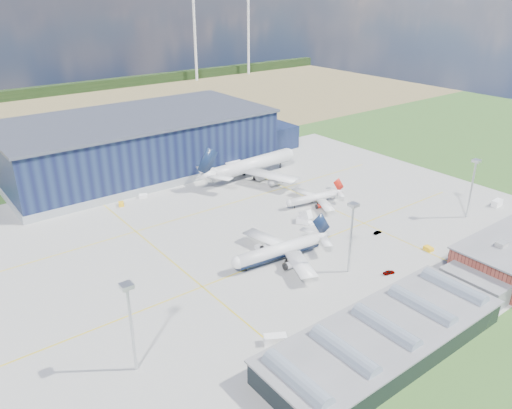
# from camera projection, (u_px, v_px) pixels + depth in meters

# --- Properties ---
(ground) EXTENTS (600.00, 600.00, 0.00)m
(ground) POSITION_uv_depth(u_px,v_px,m) (262.00, 244.00, 169.37)
(ground) COLOR #2C541F
(ground) RESTS_ON ground
(apron) EXTENTS (220.00, 160.00, 0.08)m
(apron) POSITION_uv_depth(u_px,v_px,m) (245.00, 234.00, 176.63)
(apron) COLOR gray
(apron) RESTS_ON ground
(farmland) EXTENTS (600.00, 220.00, 0.01)m
(farmland) POSITION_uv_depth(u_px,v_px,m) (57.00, 119.00, 329.35)
(farmland) COLOR olive
(farmland) RESTS_ON ground
(treeline) EXTENTS (600.00, 8.00, 8.00)m
(treeline) POSITION_uv_depth(u_px,v_px,m) (24.00, 94.00, 385.92)
(treeline) COLOR black
(treeline) RESTS_ON ground
(hangar) EXTENTS (145.00, 62.00, 26.10)m
(hangar) POSITION_uv_depth(u_px,v_px,m) (143.00, 145.00, 235.20)
(hangar) COLOR #101637
(hangar) RESTS_ON ground
(glass_concourse) EXTENTS (78.00, 23.00, 8.60)m
(glass_concourse) POSITION_uv_depth(u_px,v_px,m) (394.00, 332.00, 120.67)
(glass_concourse) COLOR black
(glass_concourse) RESTS_ON ground
(light_mast_west) EXTENTS (2.60, 2.60, 23.00)m
(light_mast_west) POSITION_uv_depth(u_px,v_px,m) (130.00, 314.00, 107.97)
(light_mast_west) COLOR silver
(light_mast_west) RESTS_ON ground
(light_mast_center) EXTENTS (2.60, 2.60, 23.00)m
(light_mast_center) POSITION_uv_depth(u_px,v_px,m) (352.00, 227.00, 146.91)
(light_mast_center) COLOR silver
(light_mast_center) RESTS_ON ground
(light_mast_east) EXTENTS (2.60, 2.60, 23.00)m
(light_mast_east) POSITION_uv_depth(u_px,v_px,m) (473.00, 179.00, 183.07)
(light_mast_east) COLOR silver
(light_mast_east) RESTS_ON ground
(airliner_navy) EXTENTS (41.85, 41.12, 12.41)m
(airliner_navy) POSITION_uv_depth(u_px,v_px,m) (279.00, 244.00, 156.63)
(airliner_navy) COLOR silver
(airliner_navy) RESTS_ON ground
(airliner_red) EXTENTS (32.02, 31.53, 9.04)m
(airliner_red) POSITION_uv_depth(u_px,v_px,m) (313.00, 194.00, 198.28)
(airliner_red) COLOR silver
(airliner_red) RESTS_ON ground
(airliner_widebody) EXTENTS (60.15, 59.00, 18.47)m
(airliner_widebody) POSITION_uv_depth(u_px,v_px,m) (252.00, 158.00, 225.71)
(airliner_widebody) COLOR silver
(airliner_widebody) RESTS_ON ground
(gse_tug_a) EXTENTS (3.30, 4.32, 1.60)m
(gse_tug_a) POSITION_uv_depth(u_px,v_px,m) (273.00, 251.00, 163.76)
(gse_tug_a) COLOR yellow
(gse_tug_a) RESTS_ON ground
(gse_tug_b) EXTENTS (2.40, 3.25, 1.30)m
(gse_tug_b) POSITION_uv_depth(u_px,v_px,m) (428.00, 249.00, 165.28)
(gse_tug_b) COLOR yellow
(gse_tug_b) RESTS_ON ground
(gse_van_a) EXTENTS (6.08, 4.92, 2.45)m
(gse_van_a) POSITION_uv_depth(u_px,v_px,m) (275.00, 339.00, 121.92)
(gse_van_a) COLOR white
(gse_van_a) RESTS_ON ground
(gse_cart_a) EXTENTS (2.35, 3.43, 1.45)m
(gse_cart_a) POSITION_uv_depth(u_px,v_px,m) (260.00, 248.00, 165.45)
(gse_cart_a) COLOR white
(gse_cart_a) RESTS_ON ground
(gse_van_b) EXTENTS (4.21, 4.93, 2.07)m
(gse_van_b) POSITION_uv_depth(u_px,v_px,m) (303.00, 221.00, 183.72)
(gse_van_b) COLOR white
(gse_van_b) RESTS_ON ground
(gse_tug_c) EXTENTS (3.02, 3.73, 1.41)m
(gse_tug_c) POSITION_uv_depth(u_px,v_px,m) (121.00, 204.00, 198.87)
(gse_tug_c) COLOR yellow
(gse_tug_c) RESTS_ON ground
(gse_cart_b) EXTENTS (4.00, 3.48, 1.46)m
(gse_cart_b) POSITION_uv_depth(u_px,v_px,m) (143.00, 196.00, 206.35)
(gse_cart_b) COLOR white
(gse_cart_b) RESTS_ON ground
(gse_van_c) EXTENTS (5.41, 2.86, 2.52)m
(gse_van_c) POSITION_uv_depth(u_px,v_px,m) (497.00, 203.00, 198.52)
(gse_van_c) COLOR white
(gse_van_c) RESTS_ON ground
(airstair) EXTENTS (2.58, 5.49, 3.41)m
(airstair) POSITION_uv_depth(u_px,v_px,m) (306.00, 218.00, 184.78)
(airstair) COLOR white
(airstair) RESTS_ON ground
(car_a) EXTENTS (4.01, 2.42, 1.28)m
(car_a) POSITION_uv_depth(u_px,v_px,m) (389.00, 272.00, 151.63)
(car_a) COLOR #99999E
(car_a) RESTS_ON ground
(car_b) EXTENTS (3.27, 1.16, 1.07)m
(car_b) POSITION_uv_depth(u_px,v_px,m) (378.00, 233.00, 176.30)
(car_b) COLOR #99999E
(car_b) RESTS_ON ground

